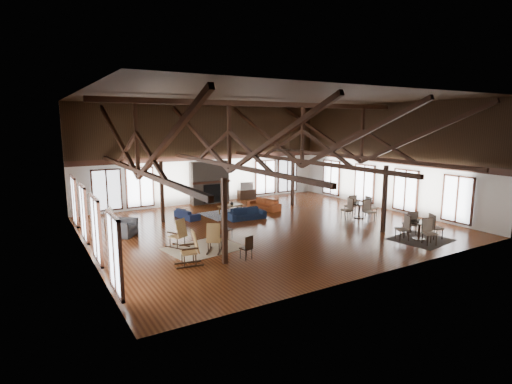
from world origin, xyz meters
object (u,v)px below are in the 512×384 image
sofa_navy_front (247,214)px  cafe_table_near (419,227)px  sofa_navy_left (187,214)px  coffee_table (230,206)px  sofa_orange (264,204)px  tv_console (247,194)px  cafe_table_far (359,208)px  armchair (123,228)px

sofa_navy_front → cafe_table_near: (4.52, -6.93, 0.25)m
sofa_navy_left → coffee_table: (2.39, -0.26, 0.20)m
coffee_table → cafe_table_near: size_ratio=0.70×
sofa_navy_front → cafe_table_near: size_ratio=0.95×
sofa_navy_front → coffee_table: 1.48m
sofa_orange → tv_console: tv_console is taller
sofa_navy_front → cafe_table_far: bearing=-24.0°
coffee_table → tv_console: size_ratio=1.22×
coffee_table → armchair: (-6.01, -1.40, -0.09)m
sofa_navy_front → cafe_table_near: 8.28m
cafe_table_far → sofa_orange: bearing=126.3°
sofa_orange → armchair: armchair is taller
armchair → cafe_table_far: cafe_table_far is taller
sofa_orange → armchair: bearing=-94.6°
armchair → cafe_table_near: cafe_table_near is taller
armchair → cafe_table_far: size_ratio=0.53×
sofa_orange → cafe_table_far: size_ratio=0.96×
sofa_navy_left → cafe_table_near: size_ratio=0.81×
armchair → tv_console: 10.20m
coffee_table → cafe_table_near: 9.63m
sofa_navy_left → cafe_table_near: cafe_table_near is taller
sofa_navy_left → sofa_orange: size_ratio=0.83×
cafe_table_far → sofa_navy_front: bearing=152.0°
sofa_navy_front → sofa_orange: size_ratio=0.97×
sofa_orange → cafe_table_near: (2.50, -8.47, 0.24)m
armchair → tv_console: armchair is taller
sofa_navy_left → cafe_table_near: bearing=-149.7°
sofa_orange → tv_console: bearing=152.6°
sofa_navy_left → tv_console: 6.24m
sofa_navy_left → armchair: (-3.61, -1.66, 0.12)m
sofa_navy_left → coffee_table: coffee_table is taller
sofa_orange → armchair: size_ratio=1.82×
sofa_orange → cafe_table_far: bearing=21.5°
cafe_table_far → sofa_navy_left: bearing=150.1°
cafe_table_far → tv_console: 8.05m
cafe_table_near → tv_console: bearing=98.4°
coffee_table → cafe_table_far: cafe_table_far is taller
cafe_table_near → sofa_navy_front: bearing=123.1°
armchair → cafe_table_near: 12.80m
armchair → sofa_orange: bearing=-40.1°
sofa_orange → coffee_table: size_ratio=1.40×
sofa_orange → coffee_table: bearing=-102.6°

